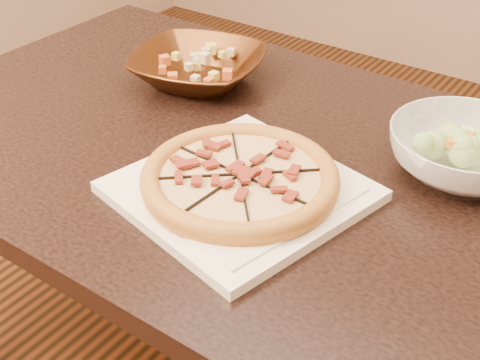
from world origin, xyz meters
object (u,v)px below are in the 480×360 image
at_px(dining_table, 228,193).
at_px(pizza, 240,178).
at_px(bronze_bowl, 198,68).
at_px(salad_bowl, 464,152).
at_px(plate, 240,190).

distance_m(dining_table, pizza, 0.23).
relative_size(bronze_bowl, salad_bowl, 1.06).
distance_m(plate, pizza, 0.02).
bearing_deg(plate, dining_table, 132.56).
height_order(bronze_bowl, salad_bowl, salad_bowl).
xyz_separation_m(dining_table, salad_bowl, (0.37, 0.14, 0.15)).
bearing_deg(bronze_bowl, plate, -43.05).
xyz_separation_m(dining_table, plate, (0.12, -0.13, 0.12)).
xyz_separation_m(dining_table, bronze_bowl, (-0.19, 0.16, 0.15)).
distance_m(plate, salad_bowl, 0.37).
relative_size(dining_table, bronze_bowl, 4.91).
xyz_separation_m(plate, salad_bowl, (0.26, 0.26, 0.03)).
bearing_deg(dining_table, pizza, -47.44).
xyz_separation_m(dining_table, pizza, (0.12, -0.13, 0.15)).
distance_m(bronze_bowl, salad_bowl, 0.56).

